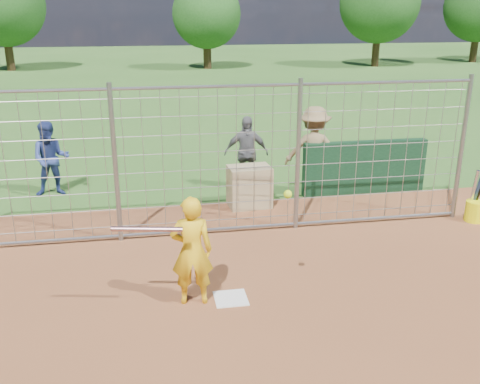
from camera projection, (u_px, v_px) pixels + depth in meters
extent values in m
plane|color=#2D591E|center=(229.00, 292.00, 7.28)|extent=(100.00, 100.00, 0.00)
cube|color=silver|center=(231.00, 298.00, 7.09)|extent=(0.43, 0.43, 0.02)
cube|color=#11381E|center=(364.00, 167.00, 11.01)|extent=(2.60, 0.20, 1.10)
imported|color=yellow|center=(192.00, 251.00, 6.79)|extent=(0.56, 0.39, 1.47)
imported|color=navy|center=(51.00, 159.00, 10.81)|extent=(0.79, 0.63, 1.54)
imported|color=slate|center=(246.00, 153.00, 11.17)|extent=(0.95, 0.47, 1.57)
imported|color=olive|center=(314.00, 150.00, 10.95)|extent=(1.28, 0.90, 1.80)
cube|color=tan|center=(249.00, 187.00, 10.29)|extent=(0.84, 0.61, 0.80)
cylinder|color=silver|center=(147.00, 229.00, 6.38)|extent=(0.86, 0.23, 0.06)
sphere|color=#CBF419|center=(288.00, 194.00, 6.58)|extent=(0.10, 0.10, 0.10)
cylinder|color=#FCF90D|center=(475.00, 211.00, 9.63)|extent=(0.34, 0.34, 0.38)
cylinder|color=silver|center=(473.00, 192.00, 9.55)|extent=(0.10, 0.21, 0.85)
cylinder|color=navy|center=(477.00, 191.00, 9.56)|extent=(0.07, 0.25, 0.84)
cylinder|color=black|center=(479.00, 191.00, 9.57)|extent=(0.12, 0.25, 0.84)
cylinder|color=gray|center=(115.00, 165.00, 8.47)|extent=(0.08, 0.08, 2.60)
cylinder|color=gray|center=(298.00, 157.00, 8.97)|extent=(0.08, 0.08, 2.60)
cylinder|color=gray|center=(462.00, 149.00, 9.46)|extent=(0.08, 0.08, 2.60)
cylinder|color=gray|center=(208.00, 87.00, 8.33)|extent=(9.00, 0.05, 0.05)
cylinder|color=gray|center=(211.00, 230.00, 9.12)|extent=(9.00, 0.05, 0.05)
cube|color=gray|center=(209.00, 164.00, 8.74)|extent=(9.00, 0.02, 2.50)
cylinder|color=#3F2B19|center=(9.00, 49.00, 32.39)|extent=(0.50, 0.50, 2.52)
sphere|color=#26561E|center=(3.00, 4.00, 31.54)|extent=(4.90, 4.90, 4.90)
cylinder|color=#3F2B19|center=(207.00, 51.00, 33.48)|extent=(0.50, 0.50, 2.16)
sphere|color=#26561E|center=(207.00, 14.00, 32.76)|extent=(4.20, 4.20, 4.20)
cylinder|color=#3F2B19|center=(376.00, 46.00, 34.75)|extent=(0.50, 0.50, 2.59)
sphere|color=#26561E|center=(380.00, 3.00, 33.88)|extent=(5.04, 5.04, 5.04)
cylinder|color=#3F2B19|center=(475.00, 44.00, 37.48)|extent=(0.50, 0.50, 2.45)
sphere|color=#26561E|center=(480.00, 6.00, 36.65)|extent=(4.76, 4.76, 4.76)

